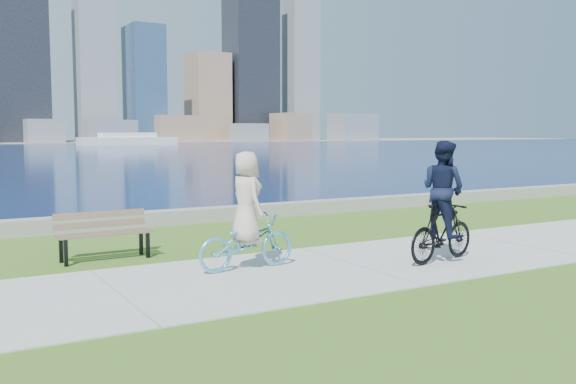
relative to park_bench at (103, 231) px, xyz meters
name	(u,v)px	position (x,y,z in m)	size (l,w,h in m)	color
ground	(354,265)	(3.56, -2.65, -0.52)	(320.00, 320.00, 0.00)	#385F19
concrete_path	(354,265)	(3.56, -2.65, -0.51)	(80.00, 3.50, 0.02)	#A7A8A2
seawall	(210,214)	(3.56, 3.55, -0.34)	(90.00, 0.50, 0.35)	gray
ferry_far	(128,140)	(26.30, 90.90, 0.35)	(15.31, 4.37, 2.08)	silver
park_bench	(103,231)	(0.00, 0.00, 0.00)	(1.65, 0.61, 0.85)	black
cyclist_woman	(246,226)	(1.81, -2.08, 0.22)	(0.67, 1.75, 1.94)	#58B1D6
cyclist_man	(442,211)	(5.03, -3.21, 0.39)	(0.80, 1.76, 2.10)	black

